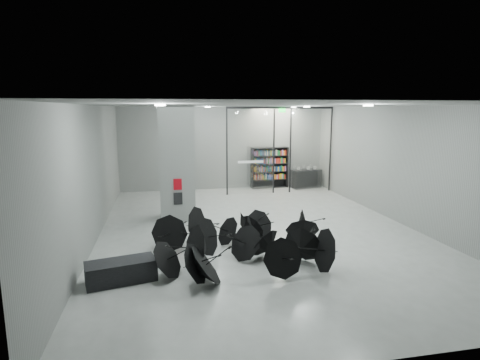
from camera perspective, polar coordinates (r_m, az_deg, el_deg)
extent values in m
plane|color=gray|center=(12.98, 2.62, -7.20)|extent=(14.00, 14.00, 0.00)
cube|color=gray|center=(12.39, 2.78, 10.75)|extent=(10.00, 14.00, 0.02)
cube|color=#606260|center=(19.34, -2.35, 4.61)|extent=(10.00, 0.02, 4.00)
cube|color=#606260|center=(6.14, 18.89, -8.16)|extent=(10.00, 0.02, 4.00)
cube|color=#606260|center=(12.32, -20.49, 0.78)|extent=(0.02, 14.00, 4.00)
cube|color=#606260|center=(14.56, 22.17, 2.03)|extent=(0.02, 14.00, 4.00)
cube|color=slate|center=(14.15, -9.18, 2.43)|extent=(1.20, 1.20, 4.00)
cube|color=#A50A07|center=(13.64, -9.00, -0.62)|extent=(0.28, 0.04, 0.38)
cube|color=black|center=(13.74, -8.94, -2.66)|extent=(0.30, 0.03, 0.42)
cube|color=#0CE533|center=(18.14, 6.10, 9.95)|extent=(0.30, 0.06, 0.15)
cube|color=silver|center=(18.07, 1.55, 4.22)|extent=(2.20, 0.02, 3.95)
cube|color=silver|center=(18.92, 10.16, 4.33)|extent=(2.00, 0.02, 3.95)
cube|color=black|center=(17.85, -1.91, 4.15)|extent=(0.06, 0.06, 4.00)
cube|color=black|center=(18.34, 4.91, 4.28)|extent=(0.06, 0.06, 4.00)
cube|color=black|center=(18.58, 7.28, 4.31)|extent=(0.06, 0.06, 4.00)
cube|color=black|center=(19.31, 12.93, 4.35)|extent=(0.06, 0.06, 4.00)
cube|color=black|center=(18.33, 5.92, 10.36)|extent=(5.00, 0.08, 0.10)
cube|color=black|center=(9.60, -16.81, -12.50)|extent=(1.65, 1.00, 0.49)
cube|color=black|center=(20.02, 9.50, 0.21)|extent=(1.63, 0.96, 0.91)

